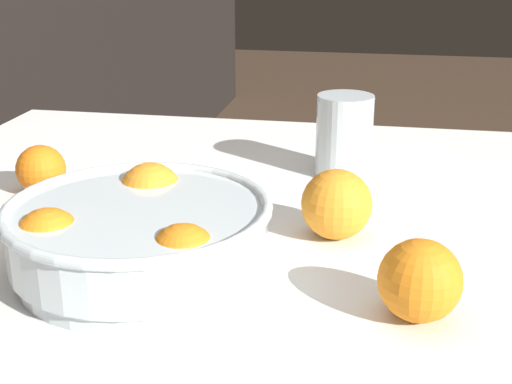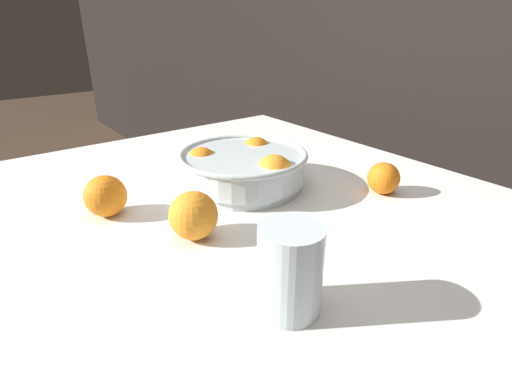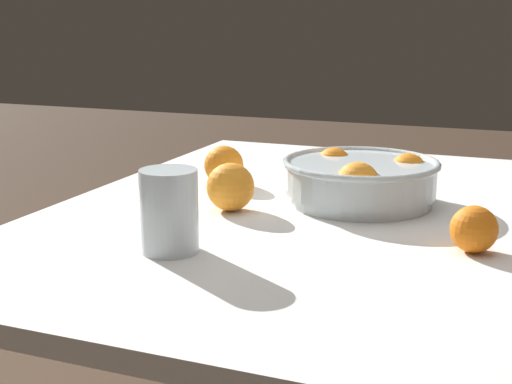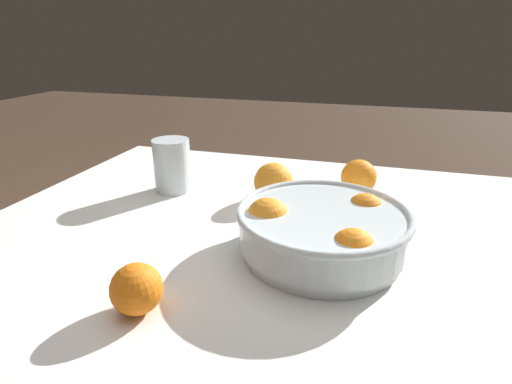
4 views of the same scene
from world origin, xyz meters
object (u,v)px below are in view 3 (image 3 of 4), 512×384
at_px(fruit_bowl, 361,179).
at_px(juice_glass, 169,214).
at_px(orange_loose_aside, 224,165).
at_px(orange_loose_near_bowl, 474,229).
at_px(orange_loose_front, 231,187).

relative_size(fruit_bowl, juice_glass, 2.34).
distance_m(fruit_bowl, orange_loose_aside, 0.29).
relative_size(orange_loose_near_bowl, orange_loose_front, 0.81).
relative_size(juice_glass, orange_loose_near_bowl, 1.76).
bearing_deg(orange_loose_front, orange_loose_aside, -152.47).
bearing_deg(orange_loose_aside, orange_loose_front, 27.53).
distance_m(juice_glass, orange_loose_near_bowl, 0.44).
bearing_deg(fruit_bowl, orange_loose_aside, -98.47).
xyz_separation_m(juice_glass, orange_loose_near_bowl, (-0.16, 0.41, -0.02)).
height_order(juice_glass, orange_loose_front, juice_glass).
bearing_deg(orange_loose_front, fruit_bowl, 123.60).
relative_size(juice_glass, orange_loose_front, 1.43).
xyz_separation_m(orange_loose_front, orange_loose_aside, (-0.17, -0.09, -0.00)).
bearing_deg(orange_loose_front, orange_loose_near_bowl, 79.34).
bearing_deg(fruit_bowl, orange_loose_front, -56.40).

